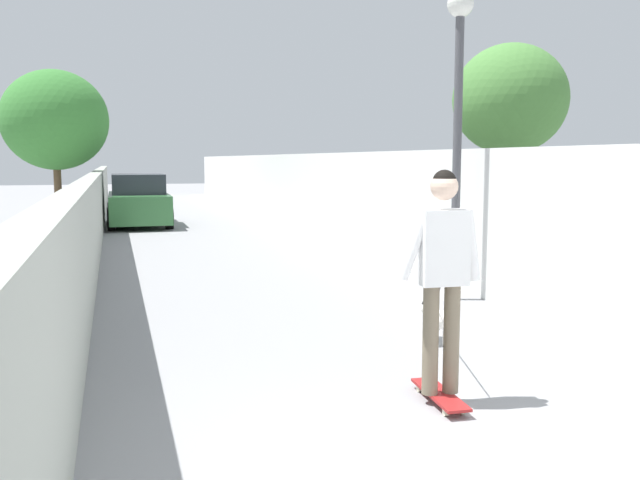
{
  "coord_description": "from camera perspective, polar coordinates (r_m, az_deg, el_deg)",
  "views": [
    {
      "loc": [
        -2.91,
        2.33,
        1.97
      ],
      "look_at": [
        4.93,
        -0.05,
        1.0
      ],
      "focal_mm": 38.23,
      "sensor_mm": 36.0,
      "label": 1
    }
  ],
  "objects": [
    {
      "name": "car_near",
      "position": [
        21.04,
        -14.94,
        3.1
      ],
      "size": [
        3.92,
        1.8,
        1.54
      ],
      "color": "#336B38",
      "rests_on": "ground"
    },
    {
      "name": "tree_right_mid",
      "position": [
        12.34,
        15.61,
        11.08
      ],
      "size": [
        1.95,
        1.95,
        3.94
      ],
      "color": "brown",
      "rests_on": "ground"
    },
    {
      "name": "wall_left",
      "position": [
        14.96,
        -18.54,
        1.96
      ],
      "size": [
        48.0,
        0.3,
        1.62
      ],
      "primitive_type": "cube",
      "color": "#999E93",
      "rests_on": "ground"
    },
    {
      "name": "ground_plane",
      "position": [
        17.18,
        -8.96,
        0.09
      ],
      "size": [
        80.0,
        80.0,
        0.0
      ],
      "primitive_type": "plane",
      "color": "gray"
    },
    {
      "name": "lamp_post",
      "position": [
        9.7,
        11.51,
        12.15
      ],
      "size": [
        0.36,
        0.36,
        4.23
      ],
      "color": "#4C4C51",
      "rests_on": "ground"
    },
    {
      "name": "dog",
      "position": [
        7.46,
        9.54,
        -6.47
      ],
      "size": [
        1.95,
        0.9,
        1.06
      ],
      "color": "white",
      "rests_on": "ground"
    },
    {
      "name": "tree_left_near",
      "position": [
        22.0,
        -21.31,
        9.32
      ],
      "size": [
        3.11,
        3.11,
        4.62
      ],
      "color": "brown",
      "rests_on": "ground"
    },
    {
      "name": "fence_right",
      "position": [
        15.79,
        2.04,
        3.46
      ],
      "size": [
        48.0,
        0.3,
        2.13
      ],
      "primitive_type": "cube",
      "color": "white",
      "rests_on": "ground"
    },
    {
      "name": "person_skateboarder",
      "position": [
        5.5,
        10.23,
        -1.94
      ],
      "size": [
        0.25,
        0.71,
        1.81
      ],
      "color": "#726651",
      "rests_on": "skateboard"
    },
    {
      "name": "skateboard",
      "position": [
        5.76,
        10.0,
        -12.63
      ],
      "size": [
        0.81,
        0.26,
        0.08
      ],
      "color": "maroon",
      "rests_on": "ground"
    }
  ]
}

